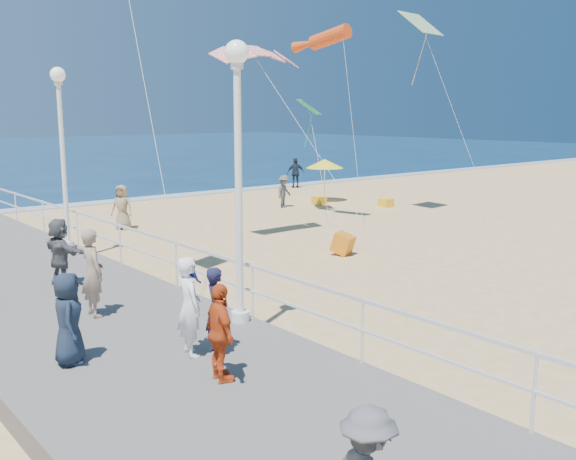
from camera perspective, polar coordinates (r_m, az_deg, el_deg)
ground at (r=16.35m, az=11.34°, el=-5.50°), size 160.00×160.00×0.00m
surf_line at (r=33.05m, az=-17.28°, el=2.28°), size 160.00×1.20×0.04m
boardwalk at (r=11.75m, az=-12.99°, el=-10.92°), size 5.00×44.00×0.40m
railing at (r=12.64m, az=-3.19°, el=-4.15°), size 0.05×42.00×0.55m
lamp_post_mid at (r=12.08m, az=-4.46°, el=6.77°), size 0.44×0.44×5.32m
lamp_post_far at (r=20.12m, az=-19.47°, el=7.64°), size 0.44×0.44×5.32m
woman_holding_toddler at (r=10.84m, az=-8.75°, el=-6.74°), size 0.51×0.68×1.69m
toddler_held at (r=10.93m, az=-8.54°, el=-4.49°), size 0.35×0.42×0.76m
spectator_0 at (r=10.89m, az=-6.36°, el=-7.15°), size 0.51×0.63×1.50m
spectator_3 at (r=9.79m, az=-6.03°, el=-9.09°), size 0.55×0.95×1.52m
spectator_4 at (r=10.98m, az=-18.95°, el=-7.46°), size 0.71×0.86×1.51m
spectator_5 at (r=15.92m, az=-19.62°, el=-1.86°), size 0.72×1.55×1.61m
spectator_6 at (r=13.34m, az=-16.99°, el=-3.64°), size 0.44×0.66×1.78m
beach_walker_a at (r=30.31m, az=-0.35°, el=3.46°), size 1.13×0.88×1.53m
beach_walker_b at (r=38.32m, az=0.69°, el=5.10°), size 1.13×0.87×1.79m
beach_walker_c at (r=25.34m, az=-14.54°, el=1.97°), size 0.95×1.00×1.72m
box_kite at (r=20.23m, az=4.91°, el=-1.40°), size 0.77×0.86×0.74m
beach_umbrella at (r=32.35m, az=3.28°, el=5.91°), size 1.90×1.90×2.14m
beach_chair_left at (r=30.90m, az=8.71°, el=2.41°), size 0.55×0.55×0.40m
beach_chair_right at (r=31.40m, az=2.80°, el=2.64°), size 0.55×0.55×0.40m
kite_parafoil at (r=22.09m, az=-2.79°, el=15.62°), size 3.28×0.94×0.65m
kite_windsock at (r=25.67m, az=3.75°, el=16.74°), size 1.05×2.93×1.13m
kite_diamond_multi at (r=28.50m, az=11.72°, el=17.55°), size 1.74×1.46×0.99m
kite_diamond_green at (r=28.44m, az=1.83°, el=10.88°), size 1.36×1.43×0.66m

